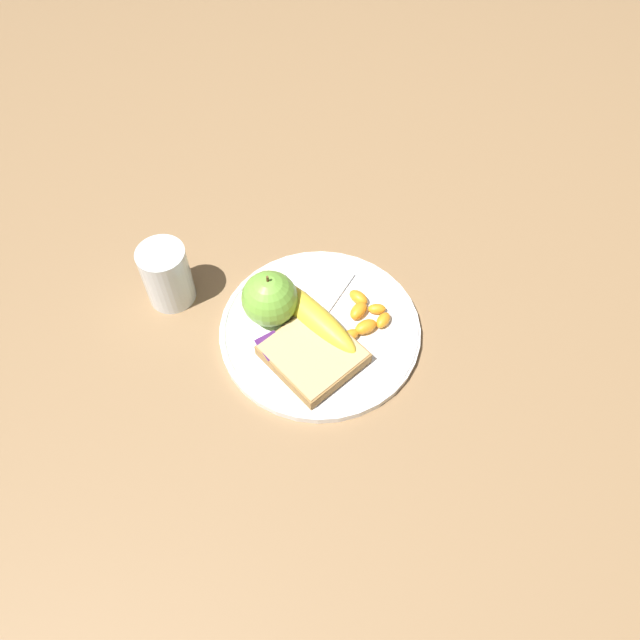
% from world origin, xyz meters
% --- Properties ---
extents(ground_plane, '(3.00, 3.00, 0.00)m').
position_xyz_m(ground_plane, '(0.00, 0.00, 0.00)').
color(ground_plane, olive).
extents(plate, '(0.29, 0.29, 0.01)m').
position_xyz_m(plate, '(0.00, 0.00, 0.01)').
color(plate, white).
rests_on(plate, ground_plane).
extents(juice_glass, '(0.07, 0.07, 0.10)m').
position_xyz_m(juice_glass, '(-0.18, -0.15, 0.05)').
color(juice_glass, silver).
rests_on(juice_glass, ground_plane).
extents(apple, '(0.08, 0.08, 0.09)m').
position_xyz_m(apple, '(-0.06, -0.05, 0.05)').
color(apple, '#72B23D').
rests_on(apple, plate).
extents(banana, '(0.19, 0.07, 0.04)m').
position_xyz_m(banana, '(-0.02, -0.01, 0.03)').
color(banana, yellow).
rests_on(banana, plate).
extents(bread_slice, '(0.13, 0.13, 0.02)m').
position_xyz_m(bread_slice, '(0.04, -0.04, 0.02)').
color(bread_slice, olive).
rests_on(bread_slice, plate).
extents(fork, '(0.09, 0.16, 0.00)m').
position_xyz_m(fork, '(-0.01, 0.01, 0.01)').
color(fork, silver).
rests_on(fork, plate).
extents(jam_packet, '(0.04, 0.03, 0.02)m').
position_xyz_m(jam_packet, '(-0.00, -0.08, 0.02)').
color(jam_packet, silver).
rests_on(jam_packet, plate).
extents(orange_segment_0, '(0.03, 0.04, 0.02)m').
position_xyz_m(orange_segment_0, '(0.01, 0.06, 0.02)').
color(orange_segment_0, orange).
rests_on(orange_segment_0, plate).
extents(orange_segment_1, '(0.04, 0.03, 0.02)m').
position_xyz_m(orange_segment_1, '(-0.01, 0.07, 0.02)').
color(orange_segment_1, orange).
rests_on(orange_segment_1, plate).
extents(orange_segment_2, '(0.03, 0.03, 0.02)m').
position_xyz_m(orange_segment_2, '(0.04, 0.08, 0.02)').
color(orange_segment_2, orange).
rests_on(orange_segment_2, plate).
extents(orange_segment_3, '(0.03, 0.03, 0.01)m').
position_xyz_m(orange_segment_3, '(0.02, 0.08, 0.02)').
color(orange_segment_3, orange).
rests_on(orange_segment_3, plate).
extents(orange_segment_4, '(0.02, 0.04, 0.02)m').
position_xyz_m(orange_segment_4, '(0.04, 0.05, 0.02)').
color(orange_segment_4, orange).
rests_on(orange_segment_4, plate).
extents(orange_segment_5, '(0.02, 0.03, 0.02)m').
position_xyz_m(orange_segment_5, '(0.04, 0.03, 0.02)').
color(orange_segment_5, orange).
rests_on(orange_segment_5, plate).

